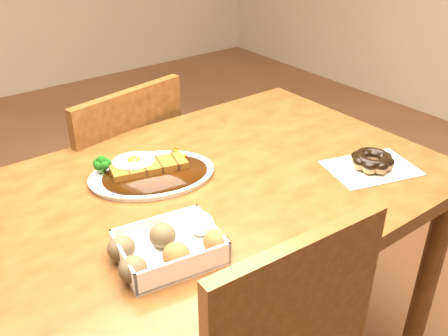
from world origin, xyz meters
TOP-DOWN VIEW (x-y plane):
  - table at (0.00, 0.00)m, footprint 1.20×0.80m
  - chair_far at (-0.03, 0.54)m, footprint 0.49×0.49m
  - katsu_curry_plate at (-0.11, 0.12)m, footprint 0.37×0.31m
  - donut_box at (-0.24, -0.18)m, footprint 0.24×0.18m
  - pon_de_ring at (0.38, -0.20)m, footprint 0.26×0.22m

SIDE VIEW (x-z plane):
  - chair_far at x=-0.03m, z-range 0.04..0.91m
  - table at x=0.00m, z-range 0.28..1.03m
  - katsu_curry_plate at x=-0.11m, z-range 0.73..0.80m
  - pon_de_ring at x=0.38m, z-range 0.75..0.79m
  - donut_box at x=-0.24m, z-range 0.75..0.81m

